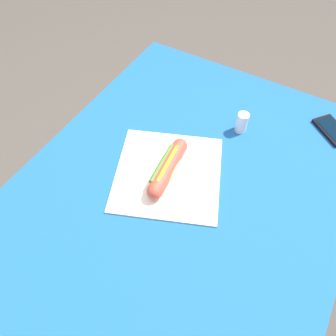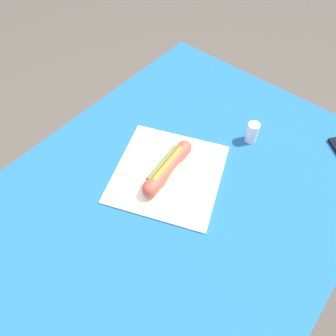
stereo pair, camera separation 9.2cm
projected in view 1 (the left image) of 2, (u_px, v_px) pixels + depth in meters
ground_plane at (171, 285)px, 1.49m from camera, size 6.00×6.00×0.00m
dining_table at (173, 223)px, 0.99m from camera, size 1.24×0.88×0.74m
paper_wrapper at (168, 174)px, 0.94m from camera, size 0.39×0.39×0.01m
hot_dog at (168, 168)px, 0.92m from camera, size 0.22×0.07×0.05m
cell_phone at (333, 130)px, 1.03m from camera, size 0.13×0.14×0.01m
salt_shaker at (242, 123)px, 1.02m from camera, size 0.04×0.04×0.07m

